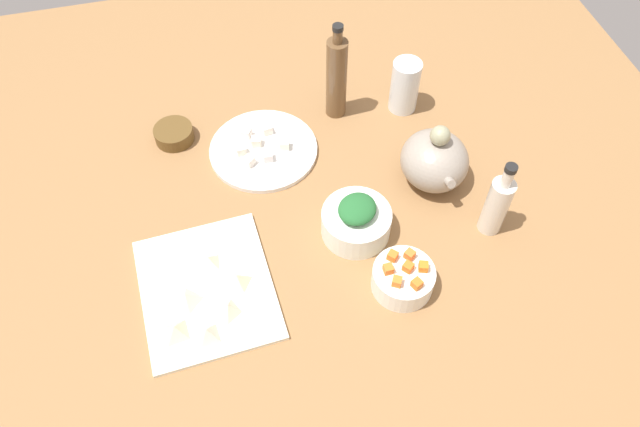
{
  "coord_description": "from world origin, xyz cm",
  "views": [
    {
      "loc": [
        72.46,
        -18.49,
        111.37
      ],
      "look_at": [
        0.0,
        0.0,
        8.0
      ],
      "focal_mm": 33.97,
      "sensor_mm": 36.0,
      "label": 1
    }
  ],
  "objects_px": {
    "plate_tofu": "(264,150)",
    "bowl_small_side": "(174,134)",
    "bottle_1": "(336,77)",
    "bottle_0": "(497,204)",
    "drinking_glass_0": "(405,86)",
    "teapot": "(435,160)",
    "bowl_greens": "(356,223)",
    "cutting_board": "(207,289)",
    "bowl_carrots": "(403,279)"
  },
  "relations": [
    {
      "from": "plate_tofu",
      "to": "bowl_small_side",
      "type": "height_order",
      "value": "bowl_small_side"
    },
    {
      "from": "bottle_1",
      "to": "bottle_0",
      "type": "bearing_deg",
      "value": 28.57
    },
    {
      "from": "bottle_1",
      "to": "drinking_glass_0",
      "type": "bearing_deg",
      "value": 81.68
    },
    {
      "from": "plate_tofu",
      "to": "teapot",
      "type": "height_order",
      "value": "teapot"
    },
    {
      "from": "teapot",
      "to": "bottle_0",
      "type": "xyz_separation_m",
      "value": [
        0.16,
        0.08,
        0.02
      ]
    },
    {
      "from": "bowl_greens",
      "to": "teapot",
      "type": "bearing_deg",
      "value": 115.3
    },
    {
      "from": "cutting_board",
      "to": "plate_tofu",
      "type": "distance_m",
      "value": 0.39
    },
    {
      "from": "bowl_greens",
      "to": "bowl_carrots",
      "type": "height_order",
      "value": "bowl_greens"
    },
    {
      "from": "bowl_small_side",
      "to": "bowl_carrots",
      "type": "bearing_deg",
      "value": 37.66
    },
    {
      "from": "plate_tofu",
      "to": "drinking_glass_0",
      "type": "distance_m",
      "value": 0.38
    },
    {
      "from": "plate_tofu",
      "to": "bowl_small_side",
      "type": "distance_m",
      "value": 0.22
    },
    {
      "from": "bowl_carrots",
      "to": "teapot",
      "type": "relative_size",
      "value": 0.72
    },
    {
      "from": "plate_tofu",
      "to": "bowl_small_side",
      "type": "relative_size",
      "value": 2.74
    },
    {
      "from": "teapot",
      "to": "drinking_glass_0",
      "type": "distance_m",
      "value": 0.24
    },
    {
      "from": "bottle_1",
      "to": "plate_tofu",
      "type": "bearing_deg",
      "value": -66.48
    },
    {
      "from": "bowl_greens",
      "to": "teapot",
      "type": "distance_m",
      "value": 0.23
    },
    {
      "from": "bowl_carrots",
      "to": "bottle_1",
      "type": "bearing_deg",
      "value": 179.95
    },
    {
      "from": "bottle_0",
      "to": "bottle_1",
      "type": "relative_size",
      "value": 0.78
    },
    {
      "from": "cutting_board",
      "to": "bottle_1",
      "type": "height_order",
      "value": "bottle_1"
    },
    {
      "from": "plate_tofu",
      "to": "teapot",
      "type": "distance_m",
      "value": 0.4
    },
    {
      "from": "bottle_0",
      "to": "bowl_small_side",
      "type": "bearing_deg",
      "value": -124.12
    },
    {
      "from": "bowl_carrots",
      "to": "bottle_0",
      "type": "xyz_separation_m",
      "value": [
        -0.09,
        0.23,
        0.05
      ]
    },
    {
      "from": "bowl_greens",
      "to": "bowl_small_side",
      "type": "xyz_separation_m",
      "value": [
        -0.37,
        -0.35,
        -0.01
      ]
    },
    {
      "from": "bowl_small_side",
      "to": "bottle_0",
      "type": "distance_m",
      "value": 0.77
    },
    {
      "from": "cutting_board",
      "to": "plate_tofu",
      "type": "relative_size",
      "value": 1.2
    },
    {
      "from": "bottle_1",
      "to": "bowl_small_side",
      "type": "bearing_deg",
      "value": -90.78
    },
    {
      "from": "bottle_0",
      "to": "bottle_1",
      "type": "height_order",
      "value": "bottle_1"
    },
    {
      "from": "cutting_board",
      "to": "teapot",
      "type": "relative_size",
      "value": 1.77
    },
    {
      "from": "bowl_carrots",
      "to": "teapot",
      "type": "height_order",
      "value": "teapot"
    },
    {
      "from": "bowl_greens",
      "to": "drinking_glass_0",
      "type": "distance_m",
      "value": 0.41
    },
    {
      "from": "bottle_0",
      "to": "drinking_glass_0",
      "type": "distance_m",
      "value": 0.4
    },
    {
      "from": "bowl_greens",
      "to": "bottle_0",
      "type": "relative_size",
      "value": 0.73
    },
    {
      "from": "drinking_glass_0",
      "to": "bowl_carrots",
      "type": "bearing_deg",
      "value": -18.91
    },
    {
      "from": "bottle_0",
      "to": "drinking_glass_0",
      "type": "height_order",
      "value": "bottle_0"
    },
    {
      "from": "bowl_carrots",
      "to": "bottle_0",
      "type": "relative_size",
      "value": 0.62
    },
    {
      "from": "teapot",
      "to": "bottle_1",
      "type": "height_order",
      "value": "bottle_1"
    },
    {
      "from": "cutting_board",
      "to": "bottle_0",
      "type": "bearing_deg",
      "value": 90.41
    },
    {
      "from": "bowl_greens",
      "to": "bowl_carrots",
      "type": "relative_size",
      "value": 1.18
    },
    {
      "from": "bowl_carrots",
      "to": "bottle_1",
      "type": "relative_size",
      "value": 0.48
    },
    {
      "from": "plate_tofu",
      "to": "bowl_greens",
      "type": "height_order",
      "value": "bowl_greens"
    },
    {
      "from": "drinking_glass_0",
      "to": "bowl_greens",
      "type": "bearing_deg",
      "value": -33.17
    },
    {
      "from": "bowl_greens",
      "to": "drinking_glass_0",
      "type": "bearing_deg",
      "value": 146.83
    },
    {
      "from": "bowl_small_side",
      "to": "bottle_0",
      "type": "bearing_deg",
      "value": 55.88
    },
    {
      "from": "bottle_1",
      "to": "drinking_glass_0",
      "type": "relative_size",
      "value": 1.88
    },
    {
      "from": "bowl_greens",
      "to": "bowl_carrots",
      "type": "xyz_separation_m",
      "value": [
        0.15,
        0.05,
        -0.01
      ]
    },
    {
      "from": "cutting_board",
      "to": "bottle_1",
      "type": "distance_m",
      "value": 0.59
    },
    {
      "from": "bottle_0",
      "to": "bottle_1",
      "type": "xyz_separation_m",
      "value": [
        -0.42,
        -0.23,
        0.03
      ]
    },
    {
      "from": "bowl_greens",
      "to": "teapot",
      "type": "xyz_separation_m",
      "value": [
        -0.1,
        0.21,
        0.03
      ]
    },
    {
      "from": "plate_tofu",
      "to": "drinking_glass_0",
      "type": "xyz_separation_m",
      "value": [
        -0.06,
        0.37,
        0.06
      ]
    },
    {
      "from": "cutting_board",
      "to": "plate_tofu",
      "type": "xyz_separation_m",
      "value": [
        -0.34,
        0.18,
        0.0
      ]
    }
  ]
}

